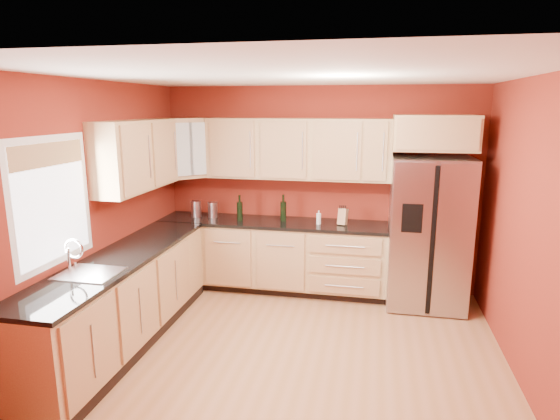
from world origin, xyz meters
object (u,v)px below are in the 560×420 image
canister_left (213,210)px  wine_bottle_a (283,208)px  refrigerator (428,233)px  knife_block (343,217)px  soap_dispenser (319,217)px

canister_left → wine_bottle_a: size_ratio=0.60×
refrigerator → knife_block: (-1.01, 0.07, 0.13)m
soap_dispenser → refrigerator: bearing=-1.5°
canister_left → soap_dispenser: (1.40, -0.08, -0.02)m
soap_dispenser → wine_bottle_a: bearing=170.6°
refrigerator → soap_dispenser: refrigerator is taller
canister_left → soap_dispenser: size_ratio=1.20×
wine_bottle_a → soap_dispenser: wine_bottle_a is taller
canister_left → soap_dispenser: 1.41m
refrigerator → canister_left: size_ratio=8.76×
refrigerator → soap_dispenser: 1.31m
refrigerator → canister_left: refrigerator is taller
canister_left → wine_bottle_a: 0.95m
canister_left → refrigerator: bearing=-2.5°
refrigerator → soap_dispenser: size_ratio=10.48×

